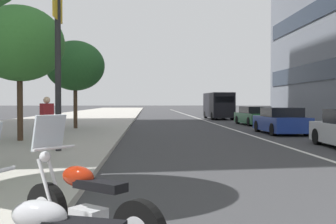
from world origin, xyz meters
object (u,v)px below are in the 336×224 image
car_lead_in_lane (281,122)px  street_tree_by_lamp_post (19,44)px  car_following_behind (254,116)px  pedestrian_on_plaza (47,121)px  motorcycle_under_tarp (86,208)px  delivery_van_ahead (218,105)px  street_tree_near_plaza_corner (75,66)px

car_lead_in_lane → street_tree_by_lamp_post: size_ratio=0.81×
car_following_behind → pedestrian_on_plaza: pedestrian_on_plaza is taller
motorcycle_under_tarp → car_lead_in_lane: size_ratio=0.41×
delivery_van_ahead → street_tree_by_lamp_post: (-22.92, 11.68, 2.52)m
car_lead_in_lane → car_following_behind: 8.19m
motorcycle_under_tarp → street_tree_near_plaza_corner: 19.44m
motorcycle_under_tarp → car_following_behind: size_ratio=0.37×
car_following_behind → street_tree_near_plaza_corner: size_ratio=0.94×
car_following_behind → motorcycle_under_tarp: bearing=158.5°
street_tree_near_plaza_corner → motorcycle_under_tarp: bearing=-169.8°
car_lead_in_lane → street_tree_near_plaza_corner: street_tree_near_plaza_corner is taller
delivery_van_ahead → street_tree_by_lamp_post: size_ratio=1.07×
motorcycle_under_tarp → delivery_van_ahead: 35.15m
car_lead_in_lane → pedestrian_on_plaza: pedestrian_on_plaza is taller
motorcycle_under_tarp → car_following_behind: 25.75m
delivery_van_ahead → pedestrian_on_plaza: size_ratio=3.31×
car_lead_in_lane → delivery_van_ahead: delivery_van_ahead is taller
car_lead_in_lane → pedestrian_on_plaza: size_ratio=2.52×
pedestrian_on_plaza → car_following_behind: bearing=-81.2°
delivery_van_ahead → street_tree_near_plaza_corner: size_ratio=1.11×
car_lead_in_lane → delivery_van_ahead: size_ratio=0.76×
car_lead_in_lane → car_following_behind: bearing=-5.8°
delivery_van_ahead → pedestrian_on_plaza: 26.74m
motorcycle_under_tarp → delivery_van_ahead: (34.34, -7.47, 0.91)m
motorcycle_under_tarp → car_following_behind: bearing=-70.4°
delivery_van_ahead → car_following_behind: bearing=-176.9°
car_following_behind → street_tree_by_lamp_post: 18.31m
delivery_van_ahead → street_tree_near_plaza_corner: street_tree_near_plaza_corner is taller
delivery_van_ahead → street_tree_by_lamp_post: street_tree_by_lamp_post is taller
street_tree_by_lamp_post → pedestrian_on_plaza: 3.68m
car_following_behind → pedestrian_on_plaza: bearing=140.4°
car_following_behind → delivery_van_ahead: (9.97, 0.85, 0.71)m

